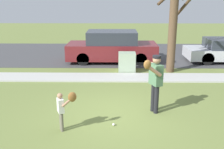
{
  "coord_description": "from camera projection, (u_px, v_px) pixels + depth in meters",
  "views": [
    {
      "loc": [
        -0.11,
        -7.13,
        3.38
      ],
      "look_at": [
        -0.22,
        0.79,
        1.0
      ],
      "focal_mm": 41.82,
      "sensor_mm": 36.0,
      "label": 1
    }
  ],
  "objects": [
    {
      "name": "ground_plane",
      "position": [
        118.0,
        79.0,
        11.15
      ],
      "size": [
        48.0,
        48.0,
        0.0
      ],
      "primitive_type": "plane",
      "color": "olive"
    },
    {
      "name": "sidewalk_strip",
      "position": [
        118.0,
        77.0,
        11.23
      ],
      "size": [
        36.0,
        1.2,
        0.06
      ],
      "primitive_type": "cube",
      "color": "#B2B2AD",
      "rests_on": "ground"
    },
    {
      "name": "road_surface",
      "position": [
        117.0,
        53.0,
        16.03
      ],
      "size": [
        36.0,
        6.8,
        0.02
      ],
      "primitive_type": "cube",
      "color": "#424244",
      "rests_on": "ground"
    },
    {
      "name": "person_adult",
      "position": [
        155.0,
        78.0,
        7.61
      ],
      "size": [
        0.64,
        0.83,
        1.76
      ],
      "rotation": [
        0.0,
        0.0,
        -2.72
      ],
      "color": "black",
      "rests_on": "ground"
    },
    {
      "name": "person_child",
      "position": [
        64.0,
        106.0,
        6.65
      ],
      "size": [
        0.56,
        0.34,
        1.08
      ],
      "rotation": [
        0.0,
        0.0,
        0.43
      ],
      "color": "#6B6656",
      "rests_on": "ground"
    },
    {
      "name": "baseball",
      "position": [
        114.0,
        124.0,
        7.08
      ],
      "size": [
        0.07,
        0.07,
        0.07
      ],
      "primitive_type": "sphere",
      "color": "white",
      "rests_on": "ground"
    },
    {
      "name": "utility_cabinet",
      "position": [
        127.0,
        62.0,
        12.04
      ],
      "size": [
        0.78,
        0.63,
        0.91
      ],
      "primitive_type": "cube",
      "color": "#9EB293",
      "rests_on": "ground"
    },
    {
      "name": "street_tree_near",
      "position": [
        174.0,
        17.0,
        11.49
      ],
      "size": [
        1.84,
        1.88,
        4.67
      ],
      "color": "brown",
      "rests_on": "ground"
    },
    {
      "name": "parked_suv_maroon",
      "position": [
        112.0,
        47.0,
        13.85
      ],
      "size": [
        4.7,
        1.9,
        1.63
      ],
      "color": "maroon",
      "rests_on": "road_surface"
    }
  ]
}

